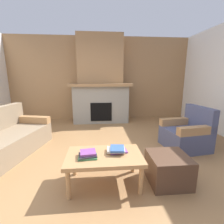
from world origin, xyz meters
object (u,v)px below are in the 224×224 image
at_px(fireplace, 101,85).
at_px(ottoman, 168,169).
at_px(armchair, 187,134).
at_px(coffee_table, 104,158).
at_px(couch, 2,141).

height_order(fireplace, ottoman, fireplace).
distance_m(fireplace, ottoman, 3.51).
distance_m(armchair, coffee_table, 2.00).
relative_size(fireplace, couch, 1.39).
bearing_deg(armchair, ottoman, -129.36).
distance_m(couch, coffee_table, 2.08).
xyz_separation_m(armchair, coffee_table, (-1.73, -1.00, 0.08)).
xyz_separation_m(fireplace, armchair, (1.70, -2.23, -0.87)).
xyz_separation_m(couch, coffee_table, (1.84, -0.97, 0.09)).
height_order(couch, coffee_table, couch).
bearing_deg(coffee_table, fireplace, 89.59).
relative_size(fireplace, armchair, 3.16).
height_order(coffee_table, ottoman, coffee_table).
height_order(couch, armchair, same).
xyz_separation_m(armchair, ottoman, (-0.85, -1.04, -0.09)).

